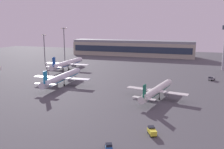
# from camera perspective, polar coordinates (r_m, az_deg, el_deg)

# --- Properties ---
(ground_plane) EXTENTS (416.00, 416.00, 0.00)m
(ground_plane) POSITION_cam_1_polar(r_m,az_deg,el_deg) (126.48, -9.13, -3.52)
(ground_plane) COLOR #4C4C51
(terminal_building) EXTENTS (127.84, 22.40, 16.40)m
(terminal_building) POSITION_cam_1_polar(r_m,az_deg,el_deg) (263.02, 4.70, 6.13)
(terminal_building) COLOR #B2AD99
(terminal_building) RESTS_ON ground
(airplane_mid_apron) EXTENTS (28.20, 36.04, 9.29)m
(airplane_mid_apron) POSITION_cam_1_polar(r_m,az_deg,el_deg) (112.15, 10.33, -3.65)
(airplane_mid_apron) COLOR silver
(airplane_mid_apron) RESTS_ON ground
(airplane_terminal_side) EXTENTS (32.42, 41.67, 10.69)m
(airplane_terminal_side) POSITION_cam_1_polar(r_m,az_deg,el_deg) (137.25, -11.53, -0.69)
(airplane_terminal_side) COLOR silver
(airplane_terminal_side) RESTS_ON ground
(airplane_taxiway_distant) EXTENTS (33.90, 43.64, 11.23)m
(airplane_taxiway_distant) POSITION_cam_1_polar(r_m,az_deg,el_deg) (184.44, -10.39, 2.50)
(airplane_taxiway_distant) COLOR white
(airplane_taxiway_distant) RESTS_ON ground
(baggage_tractor) EXTENTS (3.51, 4.58, 2.25)m
(baggage_tractor) POSITION_cam_1_polar(r_m,az_deg,el_deg) (76.39, 9.26, -12.81)
(baggage_tractor) COLOR yellow
(baggage_tractor) RESTS_ON ground
(pushback_tug) EXTENTS (2.93, 3.55, 2.05)m
(pushback_tug) POSITION_cam_1_polar(r_m,az_deg,el_deg) (66.98, -0.75, -16.42)
(pushback_tug) COLOR #3372BF
(pushback_tug) RESTS_ON ground
(cargo_loader) EXTENTS (4.16, 4.43, 2.25)m
(cargo_loader) POSITION_cam_1_polar(r_m,az_deg,el_deg) (156.85, 22.10, -0.87)
(cargo_loader) COLOR gray
(cargo_loader) RESTS_ON ground
(apron_light_west) EXTENTS (4.80, 0.90, 24.62)m
(apron_light_west) POSITION_cam_1_polar(r_m,az_deg,el_deg) (216.42, -15.44, 6.22)
(apron_light_west) COLOR slate
(apron_light_west) RESTS_ON ground
(apron_light_east) EXTENTS (4.80, 0.90, 30.08)m
(apron_light_east) POSITION_cam_1_polar(r_m,az_deg,el_deg) (209.59, -11.02, 7.03)
(apron_light_east) COLOR slate
(apron_light_east) RESTS_ON ground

